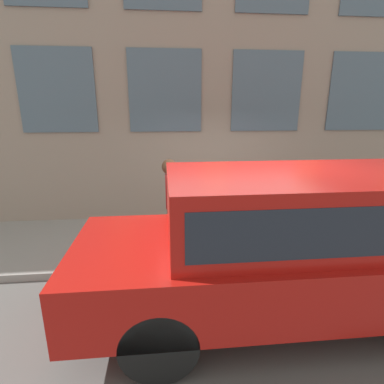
# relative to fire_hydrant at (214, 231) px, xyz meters

# --- Properties ---
(ground_plane) EXTENTS (80.00, 80.00, 0.00)m
(ground_plane) POSITION_rel_fire_hydrant_xyz_m (-0.35, -0.33, -0.55)
(ground_plane) COLOR #514F4C
(sidewalk) EXTENTS (2.32, 60.00, 0.12)m
(sidewalk) POSITION_rel_fire_hydrant_xyz_m (0.81, -0.33, -0.49)
(sidewalk) COLOR gray
(sidewalk) RESTS_ON ground_plane
(building_facade) EXTENTS (0.33, 40.00, 7.26)m
(building_facade) POSITION_rel_fire_hydrant_xyz_m (2.11, -0.33, 3.08)
(building_facade) COLOR gray
(building_facade) RESTS_ON ground_plane
(fire_hydrant) EXTENTS (0.28, 0.41, 0.84)m
(fire_hydrant) POSITION_rel_fire_hydrant_xyz_m (0.00, 0.00, 0.00)
(fire_hydrant) COLOR gold
(fire_hydrant) RESTS_ON sidewalk
(person) EXTENTS (0.39, 0.26, 1.61)m
(person) POSITION_rel_fire_hydrant_xyz_m (0.33, 0.73, 0.54)
(person) COLOR #726651
(person) RESTS_ON sidewalk
(parked_truck_red_near) EXTENTS (1.81, 5.08, 1.85)m
(parked_truck_red_near) POSITION_rel_fire_hydrant_xyz_m (-1.42, -0.72, 0.51)
(parked_truck_red_near) COLOR black
(parked_truck_red_near) RESTS_ON ground_plane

